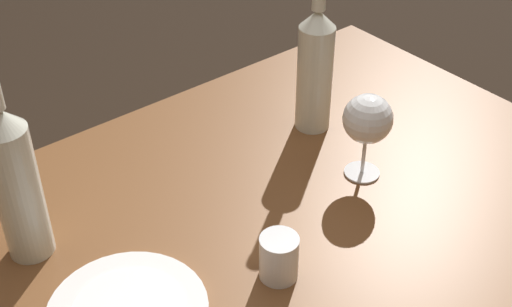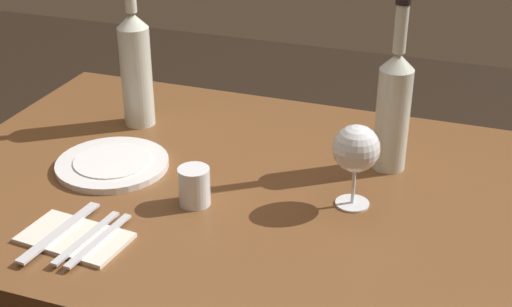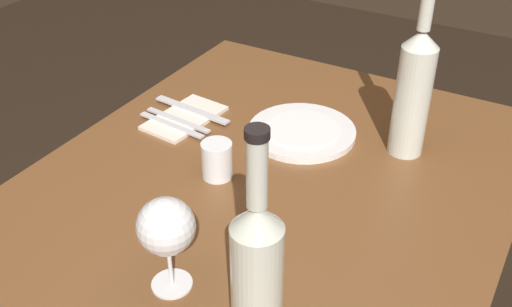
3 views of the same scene
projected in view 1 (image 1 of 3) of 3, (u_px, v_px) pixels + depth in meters
The scene contains 5 objects.
dining_table at pixel (269, 262), 1.24m from camera, with size 1.30×0.90×0.74m.
wine_glass_left at pixel (366, 119), 1.24m from camera, with size 0.09×0.09×0.17m.
wine_bottle at pixel (315, 66), 1.35m from camera, with size 0.07×0.07×0.36m.
wine_bottle_second at pixel (15, 179), 1.06m from camera, with size 0.07×0.07×0.38m.
water_tumbler at pixel (279, 259), 1.08m from camera, with size 0.06×0.06×0.08m.
Camera 1 is at (0.58, 0.68, 1.54)m, focal length 49.29 mm.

